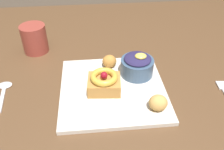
{
  "coord_description": "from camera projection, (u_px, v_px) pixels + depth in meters",
  "views": [
    {
      "loc": [
        -0.05,
        -0.61,
        1.19
      ],
      "look_at": [
        0.0,
        -0.07,
        0.77
      ],
      "focal_mm": 39.15,
      "sensor_mm": 36.0,
      "label": 1
    }
  ],
  "objects": [
    {
      "name": "coffee_mug",
      "position": [
        34.0,
        39.0,
        0.83
      ],
      "size": [
        0.08,
        0.08,
        0.1
      ],
      "primitive_type": "cylinder",
      "color": "#993D33",
      "rests_on": "dining_table"
    },
    {
      "name": "dining_table",
      "position": [
        110.0,
        91.0,
        0.81
      ],
      "size": [
        1.36,
        1.11,
        0.73
      ],
      "color": "brown",
      "rests_on": "ground_plane"
    },
    {
      "name": "berry_ramekin",
      "position": [
        137.0,
        65.0,
        0.71
      ],
      "size": [
        0.1,
        0.1,
        0.07
      ],
      "color": "#3D5675",
      "rests_on": "front_plate"
    },
    {
      "name": "front_plate",
      "position": [
        113.0,
        89.0,
        0.69
      ],
      "size": [
        0.29,
        0.29,
        0.01
      ],
      "primitive_type": "cube",
      "color": "silver",
      "rests_on": "dining_table"
    },
    {
      "name": "cake_slice",
      "position": [
        104.0,
        82.0,
        0.66
      ],
      "size": [
        0.09,
        0.08,
        0.06
      ],
      "rotation": [
        0.0,
        0.0,
        -0.09
      ],
      "color": "#B77F3D",
      "rests_on": "front_plate"
    },
    {
      "name": "spoon",
      "position": [
        4.0,
        91.0,
        0.68
      ],
      "size": [
        0.04,
        0.13,
        0.0
      ],
      "rotation": [
        0.0,
        0.0,
        1.68
      ],
      "color": "silver",
      "rests_on": "dining_table"
    },
    {
      "name": "fritter_front",
      "position": [
        158.0,
        103.0,
        0.6
      ],
      "size": [
        0.05,
        0.04,
        0.04
      ],
      "primitive_type": "ellipsoid",
      "color": "tan",
      "rests_on": "front_plate"
    },
    {
      "name": "fritter_middle",
      "position": [
        110.0,
        61.0,
        0.75
      ],
      "size": [
        0.04,
        0.04,
        0.04
      ],
      "primitive_type": "ellipsoid",
      "color": "#BC7F38",
      "rests_on": "front_plate"
    }
  ]
}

